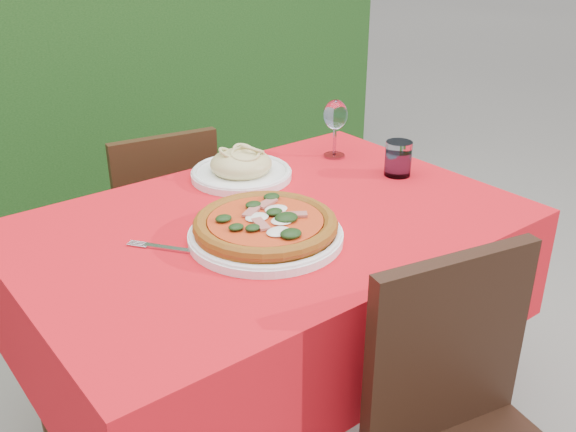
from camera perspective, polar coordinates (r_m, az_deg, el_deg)
hedge at (r=2.92m, az=-20.61°, el=13.20°), size 3.20×0.55×1.78m
dining_table at (r=1.71m, az=-1.57°, el=-4.82°), size 1.26×0.86×0.75m
chair_far at (r=2.33m, az=-11.12°, el=-0.45°), size 0.41×0.41×0.80m
pizza_plate at (r=1.52m, az=-2.01°, el=-1.06°), size 0.37×0.37×0.07m
pasta_plate at (r=1.88m, az=-4.18°, el=4.26°), size 0.30×0.30×0.08m
water_glass at (r=1.92m, az=9.76°, el=4.92°), size 0.08×0.08×0.10m
wine_glass at (r=2.02m, az=4.23°, el=8.75°), size 0.08×0.08×0.19m
fork at (r=1.50m, az=-9.95°, el=-2.93°), size 0.15×0.19×0.01m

